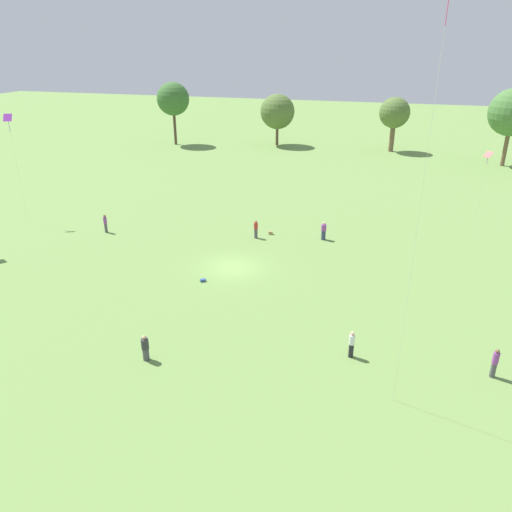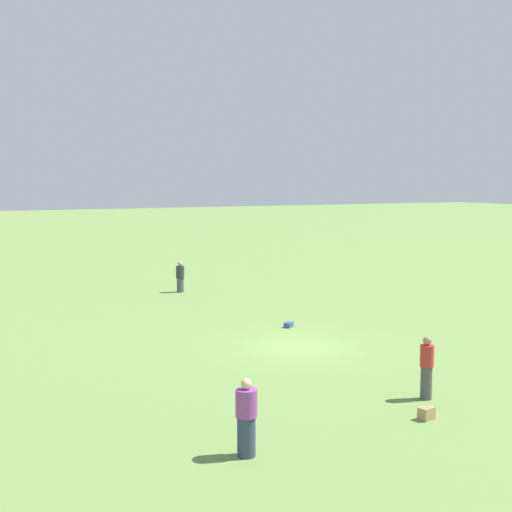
{
  "view_description": "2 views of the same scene",
  "coord_description": "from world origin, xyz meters",
  "px_view_note": "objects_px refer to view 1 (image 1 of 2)",
  "views": [
    {
      "loc": [
        12.18,
        -35.14,
        17.29
      ],
      "look_at": [
        3.24,
        -4.2,
        3.18
      ],
      "focal_mm": 35.0,
      "sensor_mm": 36.0,
      "label": 1
    },
    {
      "loc": [
        12.83,
        21.54,
        5.98
      ],
      "look_at": [
        1.92,
        0.39,
        3.41
      ],
      "focal_mm": 50.0,
      "sensor_mm": 36.0,
      "label": 2
    }
  ],
  "objects_px": {
    "person_1": "(256,229)",
    "person_2": "(352,344)",
    "kite_4": "(9,123)",
    "person_5": "(324,231)",
    "kite_2": "(446,16)",
    "kite_0": "(487,159)",
    "picnic_bag_1": "(271,233)",
    "picnic_bag_0": "(203,280)",
    "person_0": "(145,348)",
    "person_4": "(105,223)",
    "person_3": "(495,363)"
  },
  "relations": [
    {
      "from": "person_1",
      "to": "person_2",
      "type": "height_order",
      "value": "person_1"
    },
    {
      "from": "person_1",
      "to": "kite_4",
      "type": "relative_size",
      "value": 0.16
    },
    {
      "from": "person_5",
      "to": "kite_4",
      "type": "distance_m",
      "value": 31.81
    },
    {
      "from": "kite_2",
      "to": "kite_4",
      "type": "height_order",
      "value": "kite_2"
    },
    {
      "from": "kite_4",
      "to": "kite_0",
      "type": "bearing_deg",
      "value": 33.47
    },
    {
      "from": "person_1",
      "to": "picnic_bag_1",
      "type": "height_order",
      "value": "person_1"
    },
    {
      "from": "person_5",
      "to": "picnic_bag_0",
      "type": "distance_m",
      "value": 13.62
    },
    {
      "from": "kite_2",
      "to": "picnic_bag_1",
      "type": "relative_size",
      "value": 43.95
    },
    {
      "from": "person_0",
      "to": "picnic_bag_0",
      "type": "distance_m",
      "value": 10.51
    },
    {
      "from": "person_5",
      "to": "person_4",
      "type": "bearing_deg",
      "value": 72.13
    },
    {
      "from": "person_5",
      "to": "picnic_bag_1",
      "type": "distance_m",
      "value": 5.11
    },
    {
      "from": "person_5",
      "to": "person_2",
      "type": "bearing_deg",
      "value": 165.23
    },
    {
      "from": "person_1",
      "to": "person_2",
      "type": "relative_size",
      "value": 1.01
    },
    {
      "from": "person_3",
      "to": "picnic_bag_0",
      "type": "bearing_deg",
      "value": -160.23
    },
    {
      "from": "person_0",
      "to": "person_5",
      "type": "height_order",
      "value": "person_5"
    },
    {
      "from": "person_3",
      "to": "person_5",
      "type": "distance_m",
      "value": 21.71
    },
    {
      "from": "person_3",
      "to": "picnic_bag_0",
      "type": "distance_m",
      "value": 20.93
    },
    {
      "from": "person_5",
      "to": "kite_2",
      "type": "distance_m",
      "value": 28.38
    },
    {
      "from": "kite_2",
      "to": "picnic_bag_0",
      "type": "bearing_deg",
      "value": 96.1
    },
    {
      "from": "person_3",
      "to": "kite_0",
      "type": "relative_size",
      "value": 0.22
    },
    {
      "from": "person_2",
      "to": "person_3",
      "type": "xyz_separation_m",
      "value": [
        7.77,
        0.27,
        0.05
      ]
    },
    {
      "from": "person_0",
      "to": "kite_4",
      "type": "bearing_deg",
      "value": 93.26
    },
    {
      "from": "kite_2",
      "to": "person_4",
      "type": "bearing_deg",
      "value": 98.42
    },
    {
      "from": "kite_0",
      "to": "person_1",
      "type": "bearing_deg",
      "value": -77.4
    },
    {
      "from": "kite_2",
      "to": "picnic_bag_1",
      "type": "height_order",
      "value": "kite_2"
    },
    {
      "from": "kite_0",
      "to": "picnic_bag_0",
      "type": "xyz_separation_m",
      "value": [
        -21.0,
        -15.28,
        -7.44
      ]
    },
    {
      "from": "person_1",
      "to": "person_2",
      "type": "distance_m",
      "value": 19.91
    },
    {
      "from": "person_1",
      "to": "kite_0",
      "type": "bearing_deg",
      "value": 91.97
    },
    {
      "from": "person_1",
      "to": "person_0",
      "type": "bearing_deg",
      "value": -15.44
    },
    {
      "from": "person_3",
      "to": "kite_0",
      "type": "height_order",
      "value": "kite_0"
    },
    {
      "from": "picnic_bag_1",
      "to": "person_2",
      "type": "bearing_deg",
      "value": -62.08
    },
    {
      "from": "person_1",
      "to": "picnic_bag_0",
      "type": "distance_m",
      "value": 10.07
    },
    {
      "from": "person_0",
      "to": "person_1",
      "type": "height_order",
      "value": "person_1"
    },
    {
      "from": "person_4",
      "to": "person_5",
      "type": "distance_m",
      "value": 20.89
    },
    {
      "from": "person_4",
      "to": "person_3",
      "type": "bearing_deg",
      "value": -165.38
    },
    {
      "from": "person_0",
      "to": "person_3",
      "type": "bearing_deg",
      "value": -36.64
    },
    {
      "from": "picnic_bag_1",
      "to": "kite_4",
      "type": "bearing_deg",
      "value": -173.31
    },
    {
      "from": "person_1",
      "to": "person_5",
      "type": "height_order",
      "value": "person_1"
    },
    {
      "from": "person_4",
      "to": "kite_2",
      "type": "xyz_separation_m",
      "value": [
        27.61,
        -17.49,
        17.12
      ]
    },
    {
      "from": "person_0",
      "to": "person_2",
      "type": "distance_m",
      "value": 12.03
    },
    {
      "from": "person_1",
      "to": "person_3",
      "type": "height_order",
      "value": "person_3"
    },
    {
      "from": "person_2",
      "to": "kite_2",
      "type": "xyz_separation_m",
      "value": [
        2.57,
        -3.28,
        17.17
      ]
    },
    {
      "from": "person_5",
      "to": "picnic_bag_0",
      "type": "xyz_separation_m",
      "value": [
        -7.56,
        -11.3,
        -0.74
      ]
    },
    {
      "from": "person_2",
      "to": "person_4",
      "type": "distance_m",
      "value": 28.79
    },
    {
      "from": "person_2",
      "to": "person_4",
      "type": "bearing_deg",
      "value": -143.04
    },
    {
      "from": "person_4",
      "to": "person_5",
      "type": "xyz_separation_m",
      "value": [
        20.52,
        3.95,
        -0.08
      ]
    },
    {
      "from": "person_0",
      "to": "person_2",
      "type": "height_order",
      "value": "person_2"
    },
    {
      "from": "person_0",
      "to": "picnic_bag_1",
      "type": "distance_m",
      "value": 21.8
    },
    {
      "from": "person_2",
      "to": "person_5",
      "type": "relative_size",
      "value": 1.0
    },
    {
      "from": "kite_2",
      "to": "picnic_bag_0",
      "type": "xyz_separation_m",
      "value": [
        -14.65,
        10.14,
        -17.93
      ]
    }
  ]
}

